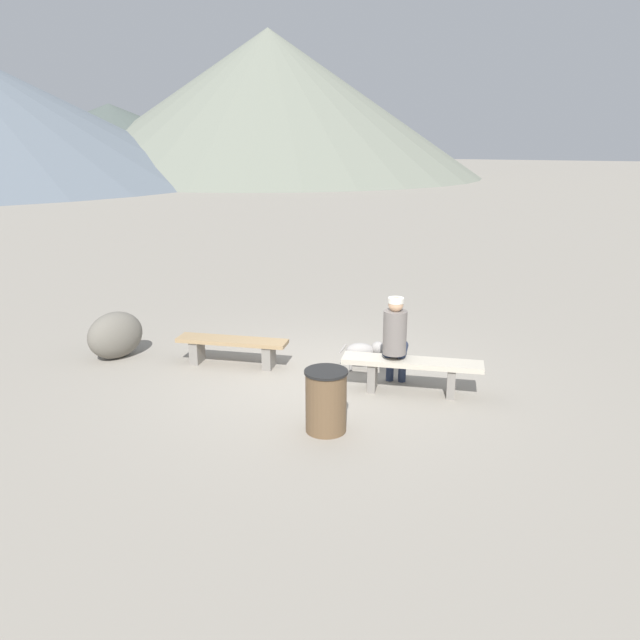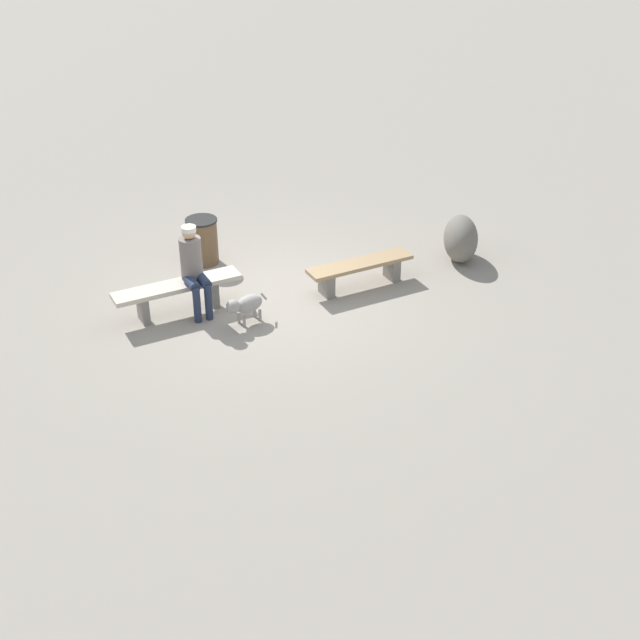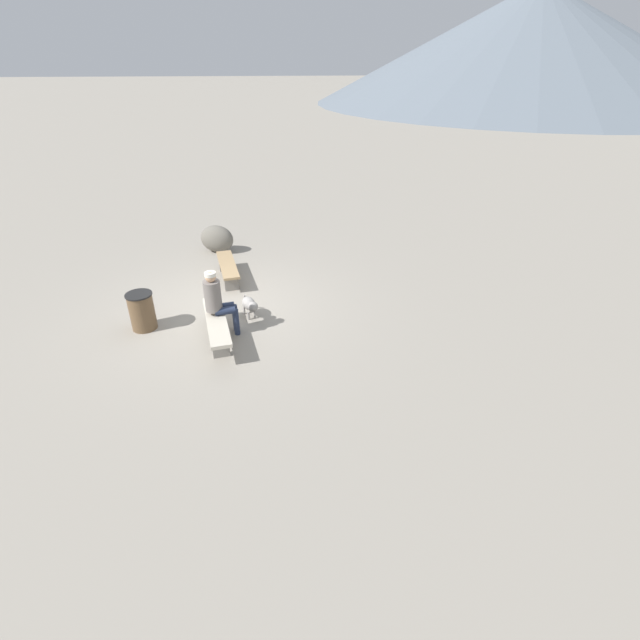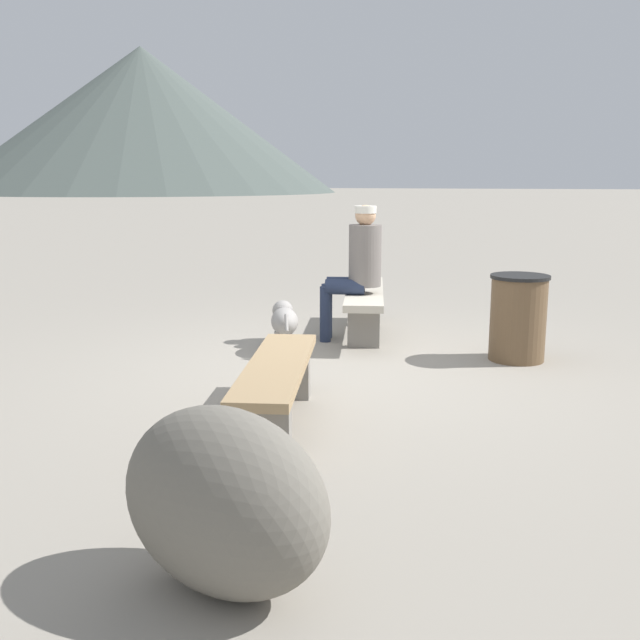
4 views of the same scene
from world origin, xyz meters
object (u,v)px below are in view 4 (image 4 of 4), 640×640
(trash_bin, at_px, (518,318))
(bench_left, at_px, (277,381))
(bench_right, at_px, (365,301))
(boulder, at_px, (224,501))
(dog, at_px, (284,320))
(seated_person, at_px, (357,264))

(trash_bin, bearing_deg, bench_left, 145.48)
(bench_right, distance_m, boulder, 4.70)
(dog, xyz_separation_m, trash_bin, (0.26, -2.10, 0.08))
(bench_right, relative_size, trash_bin, 2.53)
(bench_right, bearing_deg, seated_person, 161.65)
(dog, bearing_deg, seated_person, -63.04)
(bench_right, distance_m, seated_person, 0.49)
(dog, height_order, boulder, boulder)
(bench_left, xyz_separation_m, boulder, (-1.87, -0.43, 0.08))
(bench_right, xyz_separation_m, dog, (-0.89, 0.58, -0.06))
(bench_right, height_order, seated_person, seated_person)
(bench_left, xyz_separation_m, dog, (1.93, 0.60, 0.01))
(trash_bin, bearing_deg, bench_right, 67.48)
(seated_person, distance_m, dog, 0.95)
(boulder, bearing_deg, trash_bin, -14.74)
(bench_left, relative_size, dog, 2.70)
(bench_left, distance_m, seated_person, 2.60)
(bench_left, distance_m, trash_bin, 2.65)
(seated_person, bearing_deg, bench_left, 170.75)
(seated_person, relative_size, boulder, 1.46)
(bench_right, bearing_deg, trash_bin, -123.74)
(bench_right, bearing_deg, dog, 135.79)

